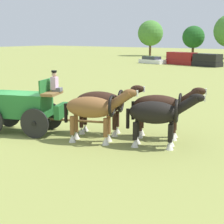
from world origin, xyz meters
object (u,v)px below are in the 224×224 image
object	(u,v)px
draft_horse_rear_near	(102,104)
show_wagon	(23,106)
draft_horse_lead_near	(162,107)
parked_vehicle_a	(152,60)
parked_vehicle_c	(207,60)
draft_horse_rear_off	(94,109)
parked_vehicle_b	(181,59)
draft_horse_lead_off	(157,114)

from	to	relation	value
draft_horse_rear_near	show_wagon	bearing A→B (deg)	-148.73
draft_horse_rear_near	draft_horse_lead_near	size ratio (longest dim) A/B	1.04
draft_horse_lead_near	show_wagon	bearing A→B (deg)	-153.09
parked_vehicle_a	parked_vehicle_c	distance (m)	9.28
draft_horse_rear_off	parked_vehicle_c	size ratio (longest dim) A/B	0.67
show_wagon	parked_vehicle_b	size ratio (longest dim) A/B	1.08
show_wagon	draft_horse_rear_near	world-z (taller)	show_wagon
draft_horse_rear_near	parked_vehicle_a	bearing A→B (deg)	115.99
parked_vehicle_a	parked_vehicle_b	world-z (taller)	parked_vehicle_b
draft_horse_rear_near	parked_vehicle_c	world-z (taller)	draft_horse_rear_near
draft_horse_lead_off	parked_vehicle_a	size ratio (longest dim) A/B	0.60
parked_vehicle_a	parked_vehicle_b	bearing A→B (deg)	6.44
show_wagon	draft_horse_lead_off	xyz separation A→B (m)	(5.98, 1.59, 0.10)
parked_vehicle_b	parked_vehicle_c	world-z (taller)	parked_vehicle_b
draft_horse_lead_off	parked_vehicle_c	bearing A→B (deg)	107.79
show_wagon	draft_horse_rear_near	bearing A→B (deg)	31.27
draft_horse_rear_off	draft_horse_lead_off	size ratio (longest dim) A/B	1.02
show_wagon	draft_horse_rear_off	xyz separation A→B (m)	(3.55, 0.66, 0.17)
draft_horse_rear_near	draft_horse_lead_off	distance (m)	2.92
draft_horse_lead_near	parked_vehicle_c	distance (m)	38.49
show_wagon	parked_vehicle_a	size ratio (longest dim) A/B	1.16
draft_horse_rear_near	draft_horse_rear_off	distance (m)	1.30
draft_horse_lead_off	draft_horse_rear_near	bearing A→B (deg)	174.50
draft_horse_rear_near	parked_vehicle_b	size ratio (longest dim) A/B	0.60
draft_horse_lead_near	parked_vehicle_a	xyz separation A→B (m)	(-20.96, 37.03, -0.89)
draft_horse_rear_near	draft_horse_lead_off	size ratio (longest dim) A/B	1.07
draft_horse_lead_near	parked_vehicle_a	distance (m)	42.55
parked_vehicle_b	draft_horse_lead_near	bearing A→B (deg)	-66.75
draft_horse_rear_near	parked_vehicle_a	xyz separation A→B (m)	(-18.51, 37.96, -0.90)
draft_horse_rear_near	draft_horse_lead_near	bearing A→B (deg)	20.93
draft_horse_lead_near	parked_vehicle_a	size ratio (longest dim) A/B	0.62
show_wagon	draft_horse_lead_off	bearing A→B (deg)	14.85
parked_vehicle_b	parked_vehicle_c	xyz separation A→B (m)	(4.45, -0.90, -0.04)
draft_horse_rear_near	parked_vehicle_a	world-z (taller)	draft_horse_rear_near
parked_vehicle_c	show_wagon	bearing A→B (deg)	-81.11
show_wagon	parked_vehicle_b	xyz separation A→B (m)	(-10.62, 40.37, -0.30)
show_wagon	draft_horse_lead_off	distance (m)	6.19
show_wagon	parked_vehicle_a	bearing A→B (deg)	111.19
show_wagon	parked_vehicle_a	world-z (taller)	show_wagon
draft_horse_rear_near	draft_horse_rear_off	world-z (taller)	draft_horse_rear_off
show_wagon	draft_horse_rear_near	distance (m)	3.60
show_wagon	draft_horse_lead_near	xyz separation A→B (m)	(5.52, 2.80, 0.15)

